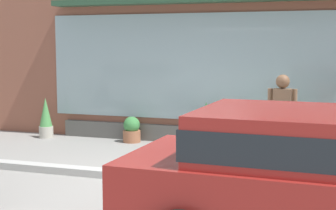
{
  "coord_description": "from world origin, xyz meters",
  "views": [
    {
      "loc": [
        2.49,
        -7.33,
        2.09
      ],
      "look_at": [
        -0.35,
        1.2,
        1.02
      ],
      "focal_mm": 54.1,
      "sensor_mm": 36.0,
      "label": 1
    }
  ],
  "objects_px": {
    "parked_car_red": "(332,177)",
    "potted_plant_by_entrance": "(267,134)",
    "fire_hydrant": "(237,146)",
    "pedestrian_with_handbag": "(283,118)",
    "potted_plant_doorstep": "(206,126)",
    "potted_plant_near_hydrant": "(132,130)",
    "potted_plant_low_front": "(46,119)"
  },
  "relations": [
    {
      "from": "potted_plant_doorstep",
      "to": "potted_plant_low_front",
      "type": "bearing_deg",
      "value": -177.83
    },
    {
      "from": "pedestrian_with_handbag",
      "to": "parked_car_red",
      "type": "relative_size",
      "value": 0.39
    },
    {
      "from": "potted_plant_near_hydrant",
      "to": "potted_plant_low_front",
      "type": "distance_m",
      "value": 2.05
    },
    {
      "from": "pedestrian_with_handbag",
      "to": "potted_plant_near_hydrant",
      "type": "relative_size",
      "value": 2.93
    },
    {
      "from": "potted_plant_doorstep",
      "to": "potted_plant_low_front",
      "type": "distance_m",
      "value": 3.69
    },
    {
      "from": "potted_plant_low_front",
      "to": "parked_car_red",
      "type": "bearing_deg",
      "value": -38.65
    },
    {
      "from": "parked_car_red",
      "to": "potted_plant_low_front",
      "type": "bearing_deg",
      "value": 143.34
    },
    {
      "from": "potted_plant_near_hydrant",
      "to": "potted_plant_by_entrance",
      "type": "relative_size",
      "value": 0.75
    },
    {
      "from": "potted_plant_low_front",
      "to": "pedestrian_with_handbag",
      "type": "bearing_deg",
      "value": -18.33
    },
    {
      "from": "potted_plant_low_front",
      "to": "potted_plant_doorstep",
      "type": "bearing_deg",
      "value": 2.17
    },
    {
      "from": "potted_plant_near_hydrant",
      "to": "potted_plant_low_front",
      "type": "bearing_deg",
      "value": -176.39
    },
    {
      "from": "fire_hydrant",
      "to": "parked_car_red",
      "type": "relative_size",
      "value": 0.22
    },
    {
      "from": "pedestrian_with_handbag",
      "to": "fire_hydrant",
      "type": "bearing_deg",
      "value": 177.45
    },
    {
      "from": "potted_plant_by_entrance",
      "to": "potted_plant_doorstep",
      "type": "bearing_deg",
      "value": 171.23
    },
    {
      "from": "pedestrian_with_handbag",
      "to": "potted_plant_doorstep",
      "type": "distance_m",
      "value": 2.65
    },
    {
      "from": "potted_plant_by_entrance",
      "to": "potted_plant_low_front",
      "type": "height_order",
      "value": "potted_plant_low_front"
    },
    {
      "from": "pedestrian_with_handbag",
      "to": "potted_plant_low_front",
      "type": "height_order",
      "value": "pedestrian_with_handbag"
    },
    {
      "from": "fire_hydrant",
      "to": "potted_plant_low_front",
      "type": "bearing_deg",
      "value": 159.41
    },
    {
      "from": "parked_car_red",
      "to": "potted_plant_by_entrance",
      "type": "height_order",
      "value": "parked_car_red"
    },
    {
      "from": "potted_plant_by_entrance",
      "to": "potted_plant_doorstep",
      "type": "relative_size",
      "value": 0.8
    },
    {
      "from": "pedestrian_with_handbag",
      "to": "potted_plant_low_front",
      "type": "distance_m",
      "value": 5.74
    },
    {
      "from": "parked_car_red",
      "to": "fire_hydrant",
      "type": "bearing_deg",
      "value": 117.25
    },
    {
      "from": "potted_plant_by_entrance",
      "to": "potted_plant_low_front",
      "type": "distance_m",
      "value": 4.96
    },
    {
      "from": "pedestrian_with_handbag",
      "to": "parked_car_red",
      "type": "xyz_separation_m",
      "value": [
        0.76,
        -3.15,
        -0.09
      ]
    },
    {
      "from": "potted_plant_doorstep",
      "to": "potted_plant_low_front",
      "type": "relative_size",
      "value": 1.02
    },
    {
      "from": "potted_plant_near_hydrant",
      "to": "potted_plant_doorstep",
      "type": "bearing_deg",
      "value": 0.38
    },
    {
      "from": "fire_hydrant",
      "to": "potted_plant_by_entrance",
      "type": "bearing_deg",
      "value": 80.91
    },
    {
      "from": "potted_plant_by_entrance",
      "to": "potted_plant_near_hydrant",
      "type": "bearing_deg",
      "value": 176.38
    },
    {
      "from": "potted_plant_by_entrance",
      "to": "potted_plant_low_front",
      "type": "relative_size",
      "value": 0.81
    },
    {
      "from": "pedestrian_with_handbag",
      "to": "potted_plant_doorstep",
      "type": "height_order",
      "value": "pedestrian_with_handbag"
    },
    {
      "from": "potted_plant_doorstep",
      "to": "pedestrian_with_handbag",
      "type": "bearing_deg",
      "value": -48.12
    },
    {
      "from": "pedestrian_with_handbag",
      "to": "potted_plant_by_entrance",
      "type": "relative_size",
      "value": 2.2
    }
  ]
}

